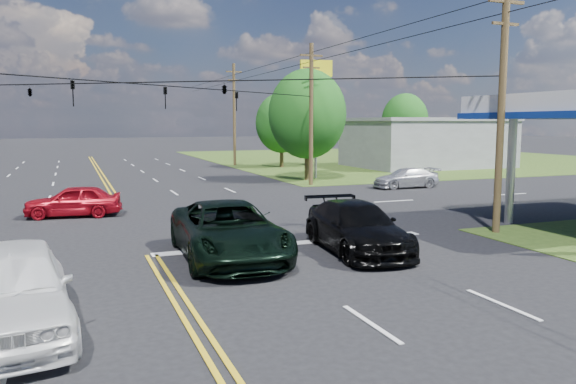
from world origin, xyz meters
name	(u,v)px	position (x,y,z in m)	size (l,w,h in m)	color
ground	(127,217)	(0.00, 12.00, 0.00)	(280.00, 280.00, 0.00)	black
grass_ne	(402,158)	(35.00, 44.00, 0.00)	(46.00, 48.00, 0.03)	#2C4415
stop_bar	(295,244)	(5.00, 4.00, 0.00)	(10.00, 0.50, 0.02)	silver
retail_ne	(426,144)	(30.00, 32.00, 2.20)	(14.00, 10.00, 4.40)	slate
pole_se	(502,105)	(13.00, 3.00, 4.92)	(1.60, 0.28, 9.50)	#3B2E18
pole_ne	(311,113)	(13.00, 21.00, 4.92)	(1.60, 0.28, 9.50)	#3B2E18
pole_right_far	(234,113)	(13.00, 40.00, 5.17)	(1.60, 0.28, 10.00)	#3B2E18
span_wire_signals	(123,83)	(0.00, 12.00, 6.00)	(26.00, 18.00, 1.13)	black
power_lines	(125,14)	(0.00, 10.00, 8.60)	(26.04, 100.00, 0.64)	black
tree_right_a	(307,114)	(14.00, 24.00, 4.87)	(5.70, 5.70, 8.18)	#3B2E18
tree_right_b	(282,123)	(16.50, 36.00, 4.22)	(4.94, 4.94, 7.09)	#3B2E18
tree_far_r	(405,120)	(34.00, 42.00, 4.54)	(5.32, 5.32, 7.63)	#3B2E18
pickup_dkgreen	(228,231)	(2.21, 2.67, 0.89)	(2.96, 6.43, 1.79)	black
suv_black	(357,227)	(6.46, 2.18, 0.81)	(2.27, 5.59, 1.62)	black
pickup_white	(12,289)	(-3.50, -1.87, 0.93)	(2.20, 5.46, 1.86)	silver
sedan_red	(73,201)	(-2.26, 13.00, 0.72)	(1.70, 4.21, 1.44)	#9F0B17
sedan_far	(406,178)	(18.17, 17.26, 0.65)	(1.82, 4.47, 1.30)	silver
polesign_ne	(316,85)	(15.18, 25.09, 7.05)	(2.45, 0.66, 8.90)	#A5A5AA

